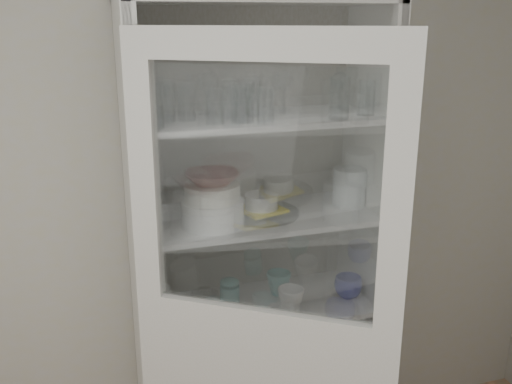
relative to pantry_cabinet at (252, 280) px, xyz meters
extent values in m
cube|color=#ADADAD|center=(-0.20, 0.16, 0.36)|extent=(3.60, 0.02, 2.60)
cube|color=beige|center=(-0.48, -0.06, 0.11)|extent=(0.03, 0.45, 2.10)
cube|color=beige|center=(0.48, -0.06, 0.11)|extent=(0.03, 0.45, 2.10)
cube|color=gray|center=(0.00, 0.15, 0.11)|extent=(1.00, 0.03, 2.10)
cube|color=beige|center=(0.00, -0.06, 1.14)|extent=(1.00, 0.45, 0.03)
cube|color=white|center=(0.00, -0.08, -0.09)|extent=(0.94, 0.42, 0.02)
cube|color=white|center=(0.00, -0.08, 0.31)|extent=(0.94, 0.42, 0.02)
cube|color=white|center=(0.00, -0.08, 0.71)|extent=(0.94, 0.42, 0.02)
cube|color=beige|center=(-0.13, -0.54, 1.01)|extent=(0.77, 0.54, 0.10)
cube|color=beige|center=(-0.46, -0.31, 0.56)|extent=(0.10, 0.08, 0.80)
cube|color=beige|center=(0.21, -0.77, 0.56)|extent=(0.10, 0.08, 0.80)
cube|color=silver|center=(-0.13, -0.54, 0.56)|extent=(0.60, 0.42, 0.78)
cylinder|color=silver|center=(-0.41, -0.22, 0.79)|extent=(0.08, 0.08, 0.14)
cylinder|color=silver|center=(-0.19, -0.20, 0.78)|extent=(0.08, 0.08, 0.13)
cylinder|color=silver|center=(-0.08, -0.18, 0.79)|extent=(0.09, 0.09, 0.14)
cylinder|color=silver|center=(-0.10, -0.20, 0.79)|extent=(0.07, 0.07, 0.13)
cylinder|color=silver|center=(-0.02, -0.22, 0.78)|extent=(0.07, 0.07, 0.13)
cylinder|color=silver|center=(0.41, -0.17, 0.79)|extent=(0.07, 0.07, 0.13)
cylinder|color=silver|center=(0.27, -0.22, 0.80)|extent=(0.08, 0.08, 0.15)
cylinder|color=silver|center=(-0.27, -0.08, 0.79)|extent=(0.07, 0.07, 0.14)
cylinder|color=silver|center=(-0.35, -0.08, 0.80)|extent=(0.09, 0.09, 0.15)
cylinder|color=silver|center=(-0.02, -0.05, 0.79)|extent=(0.09, 0.09, 0.14)
cylinder|color=silver|center=(-0.10, -0.07, 0.79)|extent=(0.09, 0.09, 0.14)
cylinder|color=white|center=(-0.19, -0.13, 0.37)|extent=(0.24, 0.24, 0.10)
cylinder|color=white|center=(-0.36, 0.07, 0.36)|extent=(0.21, 0.21, 0.07)
cylinder|color=silver|center=(-0.19, -0.13, 0.45)|extent=(0.24, 0.24, 0.07)
imported|color=#4E231C|center=(-0.19, -0.13, 0.51)|extent=(0.23, 0.23, 0.05)
cylinder|color=silver|center=(0.02, -0.08, 0.33)|extent=(0.33, 0.33, 0.02)
cube|color=yellow|center=(0.02, -0.08, 0.34)|extent=(0.20, 0.20, 0.01)
cylinder|color=white|center=(0.02, -0.08, 0.38)|extent=(0.18, 0.18, 0.06)
cylinder|color=#B5BCBC|center=(0.41, -0.07, 0.40)|extent=(0.14, 0.14, 0.16)
imported|color=navy|center=(0.40, -0.13, -0.03)|extent=(0.12, 0.12, 0.09)
imported|color=teal|center=(0.12, -0.01, -0.03)|extent=(0.12, 0.12, 0.10)
imported|color=white|center=(0.12, -0.17, -0.03)|extent=(0.11, 0.11, 0.10)
cylinder|color=teal|center=(-0.11, -0.03, -0.04)|extent=(0.08, 0.08, 0.08)
ellipsoid|color=teal|center=(-0.11, -0.03, 0.01)|extent=(0.08, 0.08, 0.02)
cylinder|color=#ADADAD|center=(-0.34, -0.16, -0.06)|extent=(0.09, 0.09, 0.04)
cylinder|color=white|center=(-0.41, -0.05, -0.02)|extent=(0.14, 0.14, 0.13)
imported|color=silver|center=(-0.02, -0.10, -0.44)|extent=(0.23, 0.23, 0.07)
cube|color=gray|center=(0.34, -0.06, -0.45)|extent=(0.21, 0.17, 0.05)
camera|label=1|loc=(-0.66, -2.14, 1.08)|focal=40.00mm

